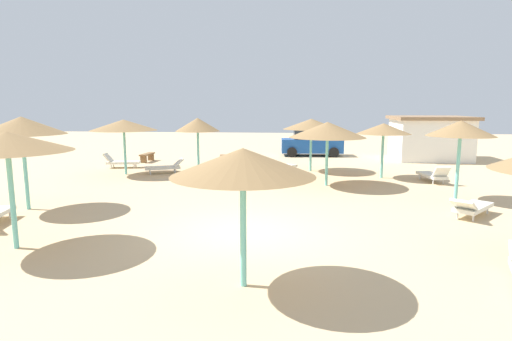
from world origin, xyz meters
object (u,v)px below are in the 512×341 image
(lounger_2, at_px, (472,207))
(bench_0, at_px, (223,158))
(parasol_4, at_px, (22,126))
(bench_1, at_px, (147,156))
(parasol_5, at_px, (311,124))
(beach_cabana, at_px, (429,138))
(parasol_2, at_px, (461,129))
(lounger_5, at_px, (280,166))
(lounger_1, at_px, (121,162))
(parasol_8, at_px, (7,142))
(lounger_6, at_px, (165,167))
(lounger_3, at_px, (433,175))
(parasol_7, at_px, (243,163))
(parasol_3, at_px, (384,129))
(parked_car, at_px, (311,143))
(parasol_1, at_px, (124,125))
(parasol_9, at_px, (328,130))
(parasol_6, at_px, (198,125))

(lounger_2, relative_size, bench_0, 1.21)
(parasol_4, bearing_deg, bench_1, 91.47)
(parasol_5, height_order, beach_cabana, beach_cabana)
(parasol_2, distance_m, lounger_5, 8.69)
(parasol_2, distance_m, parasol_5, 7.89)
(lounger_1, relative_size, lounger_5, 1.03)
(parasol_4, bearing_deg, parasol_5, 43.79)
(beach_cabana, bearing_deg, bench_1, -170.53)
(parasol_5, bearing_deg, parasol_8, -120.10)
(lounger_1, xyz_separation_m, lounger_5, (8.59, -0.83, -0.00))
(parasol_2, relative_size, lounger_6, 1.42)
(beach_cabana, bearing_deg, lounger_3, -105.14)
(lounger_6, bearing_deg, parasol_7, -65.95)
(lounger_3, relative_size, bench_0, 1.25)
(parasol_8, relative_size, bench_1, 1.88)
(lounger_3, bearing_deg, parasol_3, 157.18)
(parasol_7, xyz_separation_m, parked_car, (1.81, 20.48, -1.49))
(parasol_5, distance_m, beach_cabana, 9.24)
(parasol_8, bearing_deg, parasol_5, 59.90)
(parasol_7, distance_m, lounger_5, 13.29)
(parasol_1, distance_m, parasol_5, 9.18)
(parasol_9, height_order, lounger_3, parasol_9)
(parked_car, bearing_deg, parasol_5, -91.78)
(parasol_4, bearing_deg, parasol_1, 87.35)
(parasol_6, bearing_deg, lounger_5, -2.15)
(parasol_2, bearing_deg, beach_cabana, 77.90)
(parasol_8, bearing_deg, parasol_4, 120.81)
(bench_1, bearing_deg, lounger_2, -37.88)
(parasol_8, height_order, lounger_6, parasol_8)
(parasol_7, distance_m, lounger_2, 8.49)
(parasol_2, relative_size, bench_1, 1.85)
(parasol_9, bearing_deg, lounger_6, 162.71)
(parasol_6, bearing_deg, parasol_9, -27.53)
(parasol_4, relative_size, parasol_6, 1.10)
(parasol_2, bearing_deg, parasol_8, -152.70)
(lounger_2, bearing_deg, bench_1, 142.12)
(lounger_3, distance_m, bench_0, 11.05)
(parasol_1, height_order, parasol_6, parasol_6)
(lounger_1, distance_m, lounger_2, 16.97)
(parasol_9, bearing_deg, lounger_5, 123.76)
(parasol_3, xyz_separation_m, parasol_5, (-3.21, 1.75, 0.12))
(parasol_5, relative_size, beach_cabana, 0.63)
(parasol_2, relative_size, parasol_5, 0.98)
(bench_0, bearing_deg, lounger_6, -124.72)
(parasol_3, bearing_deg, parasol_4, -150.22)
(parasol_2, distance_m, lounger_3, 4.18)
(parasol_3, bearing_deg, parasol_7, -111.64)
(parasol_7, height_order, beach_cabana, beach_cabana)
(lounger_5, height_order, bench_0, lounger_5)
(parasol_1, xyz_separation_m, parasol_5, (8.97, 1.98, -0.00))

